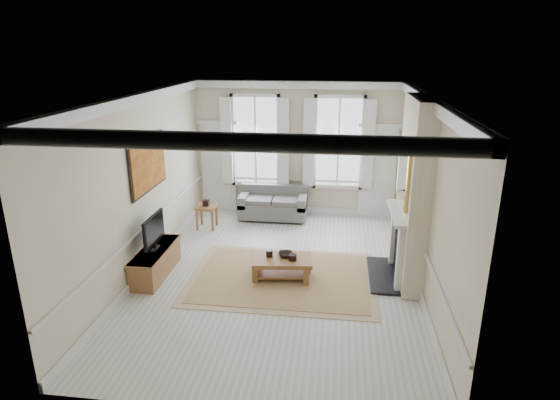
# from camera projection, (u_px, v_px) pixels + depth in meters

# --- Properties ---
(floor) EXTENTS (7.20, 7.20, 0.00)m
(floor) POSITION_uv_depth(u_px,v_px,m) (279.00, 275.00, 9.03)
(floor) COLOR #B7B5AD
(floor) RESTS_ON ground
(ceiling) EXTENTS (7.20, 7.20, 0.00)m
(ceiling) POSITION_uv_depth(u_px,v_px,m) (278.00, 96.00, 7.96)
(ceiling) COLOR white
(ceiling) RESTS_ON back_wall
(back_wall) EXTENTS (5.20, 0.00, 5.20)m
(back_wall) POSITION_uv_depth(u_px,v_px,m) (297.00, 149.00, 11.88)
(back_wall) COLOR beige
(back_wall) RESTS_ON floor
(left_wall) EXTENTS (0.00, 7.20, 7.20)m
(left_wall) POSITION_uv_depth(u_px,v_px,m) (142.00, 186.00, 8.80)
(left_wall) COLOR beige
(left_wall) RESTS_ON floor
(right_wall) EXTENTS (0.00, 7.20, 7.20)m
(right_wall) POSITION_uv_depth(u_px,v_px,m) (426.00, 196.00, 8.18)
(right_wall) COLOR beige
(right_wall) RESTS_ON floor
(window_left) EXTENTS (1.26, 0.20, 2.20)m
(window_left) POSITION_uv_depth(u_px,v_px,m) (256.00, 141.00, 11.90)
(window_left) COLOR #B2BCC6
(window_left) RESTS_ON back_wall
(window_right) EXTENTS (1.26, 0.20, 2.20)m
(window_right) POSITION_uv_depth(u_px,v_px,m) (339.00, 143.00, 11.64)
(window_right) COLOR #B2BCC6
(window_right) RESTS_ON back_wall
(door_left) EXTENTS (0.90, 0.08, 2.30)m
(door_left) POSITION_uv_depth(u_px,v_px,m) (219.00, 168.00, 12.26)
(door_left) COLOR silver
(door_left) RESTS_ON floor
(door_right) EXTENTS (0.90, 0.08, 2.30)m
(door_right) POSITION_uv_depth(u_px,v_px,m) (377.00, 173.00, 11.77)
(door_right) COLOR silver
(door_right) RESTS_ON floor
(painting) EXTENTS (0.05, 1.66, 1.06)m
(painting) POSITION_uv_depth(u_px,v_px,m) (148.00, 164.00, 8.97)
(painting) COLOR #C48121
(painting) RESTS_ON left_wall
(chimney_breast) EXTENTS (0.35, 1.70, 3.38)m
(chimney_breast) POSITION_uv_depth(u_px,v_px,m) (414.00, 193.00, 8.39)
(chimney_breast) COLOR beige
(chimney_breast) RESTS_ON floor
(hearth) EXTENTS (0.55, 1.50, 0.05)m
(hearth) POSITION_uv_depth(u_px,v_px,m) (383.00, 275.00, 8.97)
(hearth) COLOR black
(hearth) RESTS_ON floor
(fireplace) EXTENTS (0.21, 1.45, 1.33)m
(fireplace) POSITION_uv_depth(u_px,v_px,m) (397.00, 242.00, 8.72)
(fireplace) COLOR silver
(fireplace) RESTS_ON floor
(mirror) EXTENTS (0.06, 1.26, 1.06)m
(mirror) POSITION_uv_depth(u_px,v_px,m) (403.00, 173.00, 8.30)
(mirror) COLOR gold
(mirror) RESTS_ON chimney_breast
(sofa) EXTENTS (1.69, 0.82, 0.82)m
(sofa) POSITION_uv_depth(u_px,v_px,m) (273.00, 205.00, 11.91)
(sofa) COLOR #5C5C5A
(sofa) RESTS_ON floor
(side_table) EXTENTS (0.49, 0.49, 0.56)m
(side_table) POSITION_uv_depth(u_px,v_px,m) (207.00, 210.00, 11.22)
(side_table) COLOR brown
(side_table) RESTS_ON floor
(rug) EXTENTS (3.50, 2.60, 0.02)m
(rug) POSITION_uv_depth(u_px,v_px,m) (282.00, 278.00, 8.90)
(rug) COLOR olive
(rug) RESTS_ON floor
(coffee_table) EXTENTS (1.18, 0.77, 0.42)m
(coffee_table) POSITION_uv_depth(u_px,v_px,m) (282.00, 262.00, 8.79)
(coffee_table) COLOR brown
(coffee_table) RESTS_ON rug
(ceramic_pot_a) EXTENTS (0.13, 0.13, 0.13)m
(ceramic_pot_a) POSITION_uv_depth(u_px,v_px,m) (269.00, 253.00, 8.83)
(ceramic_pot_a) COLOR black
(ceramic_pot_a) RESTS_ON coffee_table
(ceramic_pot_b) EXTENTS (0.15, 0.15, 0.11)m
(ceramic_pot_b) POSITION_uv_depth(u_px,v_px,m) (293.00, 257.00, 8.68)
(ceramic_pot_b) COLOR black
(ceramic_pot_b) RESTS_ON coffee_table
(bowl) EXTENTS (0.31, 0.31, 0.07)m
(bowl) POSITION_uv_depth(u_px,v_px,m) (285.00, 254.00, 8.85)
(bowl) COLOR black
(bowl) RESTS_ON coffee_table
(tv_stand) EXTENTS (0.48, 1.50, 0.53)m
(tv_stand) POSITION_uv_depth(u_px,v_px,m) (156.00, 262.00, 8.96)
(tv_stand) COLOR brown
(tv_stand) RESTS_ON floor
(tv) EXTENTS (0.08, 0.90, 0.68)m
(tv) POSITION_uv_depth(u_px,v_px,m) (154.00, 230.00, 8.74)
(tv) COLOR black
(tv) RESTS_ON tv_stand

